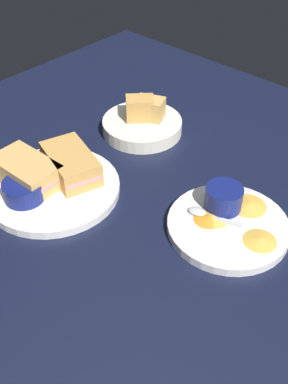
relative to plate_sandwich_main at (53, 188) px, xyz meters
The scene contains 11 objects.
ground_plane 15.46cm from the plate_sandwich_main, 53.52° to the left, with size 110.00×110.00×3.00cm, color black.
plate_sandwich_main is the anchor object (origin of this frame).
sandwich_half_near 5.77cm from the plate_sandwich_main, 89.92° to the left, with size 14.78×11.26×4.80cm.
sandwich_half_far 5.77cm from the plate_sandwich_main, 150.08° to the right, with size 13.49×8.04×4.80cm.
ramekin_dark_sauce 6.30cm from the plate_sandwich_main, 99.08° to the right, with size 7.44×7.44×3.54cm.
spoon_by_dark_ramekin 1.31cm from the plate_sandwich_main, 164.68° to the left, with size 2.38×9.92×0.80cm.
plate_chips_companion 33.36cm from the plate_sandwich_main, 24.73° to the left, with size 21.10×21.10×1.60cm, color white.
ramekin_light_gravy 31.96cm from the plate_sandwich_main, 31.45° to the left, with size 6.63×6.63×4.28cm.
spoon_by_gravy_ramekin 28.79cm from the plate_sandwich_main, 25.42° to the left, with size 9.75×4.84×0.80cm.
plantain_chip_scatter 34.12cm from the plate_sandwich_main, 26.82° to the left, with size 15.88×15.28×0.60cm.
bread_basket_rear 27.04cm from the plate_sandwich_main, 93.61° to the left, with size 17.60×17.60×8.06cm.
Camera 1 is at (49.56, -50.78, 57.67)cm, focal length 43.83 mm.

